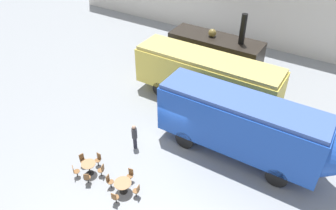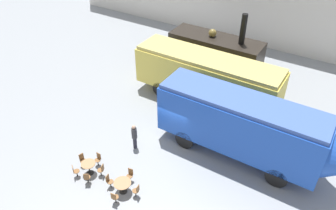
{
  "view_description": "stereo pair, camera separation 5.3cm",
  "coord_description": "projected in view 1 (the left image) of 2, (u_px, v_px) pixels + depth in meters",
  "views": [
    {
      "loc": [
        8.12,
        -13.7,
        14.35
      ],
      "look_at": [
        -1.0,
        1.0,
        1.6
      ],
      "focal_mm": 35.0,
      "sensor_mm": 36.0,
      "label": 1
    },
    {
      "loc": [
        8.17,
        -13.68,
        14.35
      ],
      "look_at": [
        -1.0,
        1.0,
        1.6
      ],
      "focal_mm": 35.0,
      "sensor_mm": 36.0,
      "label": 2
    }
  ],
  "objects": [
    {
      "name": "cafe_chair_2",
      "position": [
        130.0,
        174.0,
        18.12
      ],
      "size": [
        0.36,
        0.37,
        0.87
      ],
      "rotation": [
        0.0,
        0.0,
        11.15
      ],
      "color": "black",
      "rests_on": "ground_plane"
    },
    {
      "name": "cafe_chair_1",
      "position": [
        137.0,
        190.0,
        17.22
      ],
      "size": [
        0.37,
        0.36,
        0.87
      ],
      "rotation": [
        0.0,
        0.0,
        9.58
      ],
      "color": "black",
      "rests_on": "ground_plane"
    },
    {
      "name": "ground_plane",
      "position": [
        173.0,
        137.0,
        21.33
      ],
      "size": [
        80.0,
        80.0,
        0.0
      ],
      "primitive_type": "plane",
      "color": "gray"
    },
    {
      "name": "cafe_chair_0",
      "position": [
        115.0,
        197.0,
        16.86
      ],
      "size": [
        0.36,
        0.37,
        0.87
      ],
      "rotation": [
        0.0,
        0.0,
        8.01
      ],
      "color": "black",
      "rests_on": "ground_plane"
    },
    {
      "name": "passenger_coach_vintage",
      "position": [
        207.0,
        75.0,
        23.33
      ],
      "size": [
        10.58,
        2.77,
        3.69
      ],
      "color": "#E0C64C",
      "rests_on": "ground_plane"
    },
    {
      "name": "cafe_chair_3",
      "position": [
        109.0,
        181.0,
        17.76
      ],
      "size": [
        0.37,
        0.36,
        0.87
      ],
      "rotation": [
        0.0,
        0.0,
        12.72
      ],
      "color": "black",
      "rests_on": "ground_plane"
    },
    {
      "name": "cafe_chair_8",
      "position": [
        87.0,
        178.0,
        17.92
      ],
      "size": [
        0.4,
        0.4,
        0.87
      ],
      "rotation": [
        0.0,
        0.0,
        8.47
      ],
      "color": "black",
      "rests_on": "ground_plane"
    },
    {
      "name": "cafe_chair_5",
      "position": [
        98.0,
        159.0,
        19.08
      ],
      "size": [
        0.36,
        0.36,
        0.87
      ],
      "rotation": [
        0.0,
        0.0,
        4.7
      ],
      "color": "black",
      "rests_on": "ground_plane"
    },
    {
      "name": "cafe_table_mid",
      "position": [
        89.0,
        166.0,
        18.5
      ],
      "size": [
        0.81,
        0.81,
        0.78
      ],
      "color": "black",
      "rests_on": "ground_plane"
    },
    {
      "name": "steam_locomotive",
      "position": [
        215.0,
        52.0,
        26.8
      ],
      "size": [
        7.55,
        2.51,
        5.58
      ],
      "color": "black",
      "rests_on": "ground_plane"
    },
    {
      "name": "visitor_person",
      "position": [
        135.0,
        136.0,
        19.98
      ],
      "size": [
        0.34,
        0.34,
        1.8
      ],
      "color": "#262633",
      "rests_on": "ground_plane"
    },
    {
      "name": "cafe_chair_7",
      "position": [
        75.0,
        171.0,
        18.32
      ],
      "size": [
        0.4,
        0.4,
        0.87
      ],
      "rotation": [
        0.0,
        0.0,
        7.21
      ],
      "color": "black",
      "rests_on": "ground_plane"
    },
    {
      "name": "cafe_chair_6",
      "position": [
        82.0,
        159.0,
        19.03
      ],
      "size": [
        0.39,
        0.37,
        0.87
      ],
      "rotation": [
        0.0,
        0.0,
        5.96
      ],
      "color": "black",
      "rests_on": "ground_plane"
    },
    {
      "name": "cafe_chair_4",
      "position": [
        102.0,
        170.0,
        18.39
      ],
      "size": [
        0.39,
        0.37,
        0.87
      ],
      "rotation": [
        0.0,
        0.0,
        3.44
      ],
      "color": "black",
      "rests_on": "ground_plane"
    },
    {
      "name": "cafe_table_near",
      "position": [
        123.0,
        185.0,
        17.45
      ],
      "size": [
        0.95,
        0.95,
        0.71
      ],
      "color": "black",
      "rests_on": "ground_plane"
    },
    {
      "name": "streamlined_locomotive",
      "position": [
        252.0,
        127.0,
        18.46
      ],
      "size": [
        11.57,
        2.61,
        4.05
      ],
      "color": "blue",
      "rests_on": "ground_plane"
    }
  ]
}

